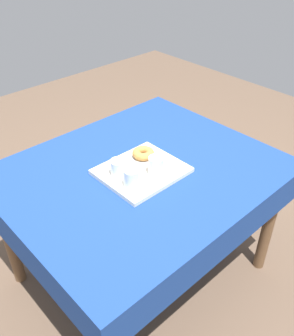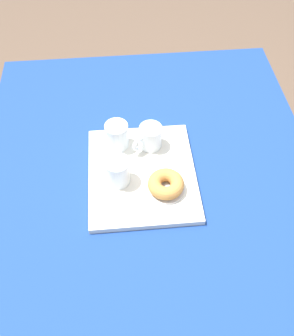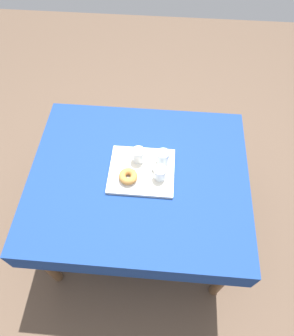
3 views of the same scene
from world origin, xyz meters
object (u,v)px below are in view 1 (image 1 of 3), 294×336
dining_table (141,183)px  serving_tray (142,171)px  sugar_donut_left (143,153)px  water_glass_far (132,179)px  water_glass_near (156,167)px  tea_mug_left (119,168)px  donut_plate_left (143,157)px

dining_table → serving_tray: (-0.02, -0.03, 0.10)m
dining_table → sugar_donut_left: bearing=35.5°
dining_table → water_glass_far: water_glass_far is taller
water_glass_near → dining_table: bearing=95.1°
serving_tray → water_glass_near: water_glass_near is taller
serving_tray → dining_table: bearing=58.7°
tea_mug_left → water_glass_far: size_ratio=1.12×
tea_mug_left → donut_plate_left: size_ratio=0.88×
tea_mug_left → water_glass_near: bearing=-39.5°
donut_plate_left → sugar_donut_left: sugar_donut_left is taller
tea_mug_left → water_glass_near: 0.17m
donut_plate_left → serving_tray: bearing=-137.2°
tea_mug_left → sugar_donut_left: bearing=9.6°
water_glass_far → donut_plate_left: bearing=35.5°
tea_mug_left → water_glass_near: (0.13, -0.11, 0.00)m
water_glass_near → donut_plate_left: water_glass_near is taller
water_glass_near → tea_mug_left: bearing=140.5°
water_glass_near → sugar_donut_left: water_glass_near is taller
serving_tray → donut_plate_left: bearing=42.8°
serving_tray → sugar_donut_left: sugar_donut_left is taller
dining_table → sugar_donut_left: 0.15m
dining_table → sugar_donut_left: size_ratio=11.95×
dining_table → serving_tray: bearing=-121.3°
tea_mug_left → sugar_donut_left: (0.18, 0.03, -0.01)m
sugar_donut_left → tea_mug_left: bearing=-170.4°
tea_mug_left → water_glass_near: size_ratio=1.12×
tea_mug_left → water_glass_far: water_glass_far is taller
water_glass_near → water_glass_far: bearing=178.4°
tea_mug_left → serving_tray: bearing=-18.1°
serving_tray → tea_mug_left: size_ratio=3.78×
dining_table → donut_plate_left: donut_plate_left is taller
sugar_donut_left → water_glass_far: bearing=-144.5°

